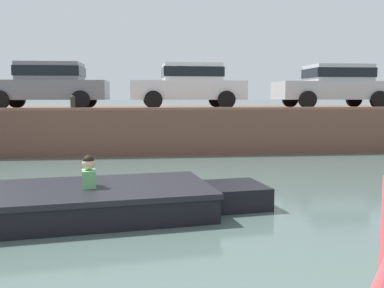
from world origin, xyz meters
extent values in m
plane|color=#4C605B|center=(0.00, 5.82, 0.00)|extent=(400.00, 400.00, 0.00)
cube|color=brown|center=(0.00, 14.64, 0.69)|extent=(60.00, 6.00, 1.39)
cube|color=brown|center=(0.00, 11.76, 1.43)|extent=(60.00, 0.24, 0.08)
cube|color=black|center=(-1.91, 5.15, 0.18)|extent=(5.30, 2.55, 0.36)
cube|color=black|center=(1.11, 5.59, 0.18)|extent=(1.15, 1.14, 0.36)
cube|color=black|center=(-1.91, 5.15, 0.40)|extent=(5.37, 2.62, 0.08)
cube|color=brown|center=(-2.29, 5.10, 0.30)|extent=(0.48, 1.67, 0.06)
cube|color=#66B26B|center=(-1.15, 5.26, 0.48)|extent=(0.24, 0.35, 0.44)
sphere|color=beige|center=(-1.15, 5.26, 0.80)|extent=(0.19, 0.19, 0.19)
sphere|color=black|center=(-1.15, 5.26, 0.84)|extent=(0.17, 0.17, 0.17)
cube|color=slate|center=(-3.61, 13.84, 2.01)|extent=(4.09, 1.75, 0.64)
cube|color=slate|center=(-3.44, 13.84, 2.63)|extent=(2.06, 1.51, 0.60)
cube|color=black|center=(-3.44, 13.84, 2.63)|extent=(2.14, 1.54, 0.33)
cylinder|color=black|center=(-4.85, 14.72, 1.69)|extent=(0.60, 0.19, 0.60)
cylinder|color=black|center=(-2.36, 12.96, 1.69)|extent=(0.60, 0.19, 0.60)
cylinder|color=black|center=(-2.33, 14.67, 1.69)|extent=(0.60, 0.19, 0.60)
cube|color=white|center=(1.18, 13.84, 2.01)|extent=(3.97, 1.77, 0.64)
cube|color=white|center=(1.34, 13.84, 2.63)|extent=(2.00, 1.53, 0.60)
cube|color=black|center=(1.34, 13.84, 2.63)|extent=(2.08, 1.57, 0.33)
cylinder|color=black|center=(-0.02, 12.95, 1.69)|extent=(0.60, 0.19, 0.60)
cylinder|color=black|center=(-0.06, 14.68, 1.69)|extent=(0.60, 0.19, 0.60)
cylinder|color=black|center=(2.42, 12.99, 1.69)|extent=(0.60, 0.19, 0.60)
cylinder|color=black|center=(2.38, 14.73, 1.69)|extent=(0.60, 0.19, 0.60)
cube|color=#B7BABC|center=(6.51, 13.84, 2.01)|extent=(4.14, 1.86, 0.64)
cube|color=#B7BABC|center=(6.68, 13.84, 2.63)|extent=(2.08, 1.61, 0.60)
cube|color=black|center=(6.68, 13.84, 2.63)|extent=(2.16, 1.65, 0.33)
cylinder|color=black|center=(5.22, 12.94, 1.69)|extent=(0.60, 0.19, 0.60)
cylinder|color=black|center=(5.25, 14.78, 1.69)|extent=(0.60, 0.19, 0.60)
cylinder|color=black|center=(7.77, 12.90, 1.69)|extent=(0.60, 0.19, 0.60)
cylinder|color=black|center=(7.80, 14.74, 1.69)|extent=(0.60, 0.19, 0.60)
cylinder|color=#2D2B28|center=(-2.44, 11.89, 1.56)|extent=(0.14, 0.14, 0.35)
sphere|color=#2D2B28|center=(-2.44, 11.89, 1.76)|extent=(0.15, 0.15, 0.15)
camera|label=1|loc=(-0.31, -1.18, 1.80)|focal=40.00mm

